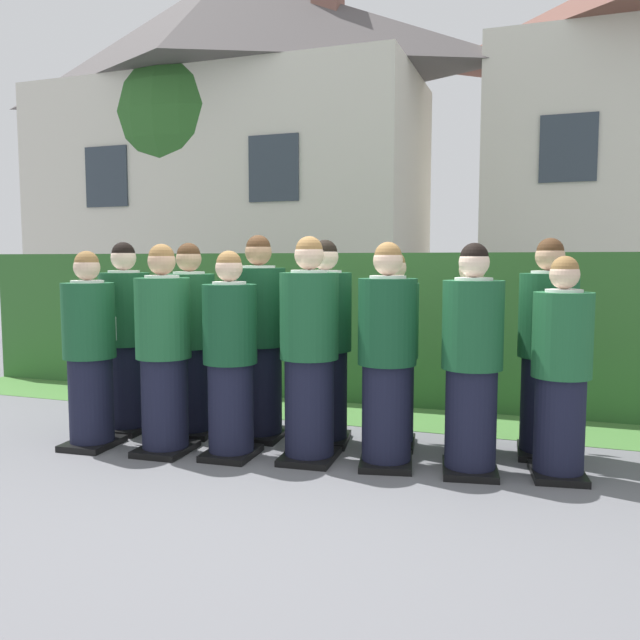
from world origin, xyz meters
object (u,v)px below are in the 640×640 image
student_front_row_3 (309,355)px  student_front_row_6 (561,374)px  student_front_row_1 (164,354)px  student_front_row_4 (387,361)px  student_rear_row_1 (190,344)px  student_rear_row_3 (325,347)px  student_front_row_5 (472,365)px  student_front_row_0 (90,355)px  student_rear_row_6 (547,353)px  student_rear_row_5 (470,358)px  student_rear_row_0 (126,342)px  student_rear_row_2 (259,342)px  student_rear_row_4 (393,354)px  student_front_row_2 (230,360)px

student_front_row_3 → student_front_row_6: bearing=6.7°
student_front_row_1 → student_front_row_4: bearing=8.6°
student_rear_row_1 → student_rear_row_3: 1.19m
student_front_row_3 → student_front_row_4: size_ratio=1.03×
student_front_row_5 → student_front_row_6: student_front_row_5 is taller
student_front_row_5 → student_rear_row_1: (-2.41, 0.25, 0.01)m
student_front_row_0 → student_rear_row_6: 3.61m
student_rear_row_5 → student_rear_row_0: bearing=-172.8°
student_front_row_3 → student_rear_row_5: bearing=29.7°
student_front_row_1 → student_front_row_3: student_front_row_3 is taller
student_front_row_4 → student_front_row_1: bearing=-171.4°
student_front_row_1 → student_rear_row_2: size_ratio=0.95×
student_rear_row_0 → student_rear_row_4: bearing=7.8°
student_front_row_6 → student_rear_row_6: 0.51m
student_front_row_2 → student_rear_row_3: bearing=47.6°
student_front_row_4 → student_front_row_3: bearing=-173.5°
student_front_row_4 → student_front_row_5: student_front_row_4 is taller
student_rear_row_6 → student_rear_row_2: bearing=-173.6°
student_front_row_1 → student_front_row_0: bearing=-174.7°
student_rear_row_0 → student_rear_row_3: 1.80m
student_front_row_5 → student_rear_row_4: size_ratio=1.03×
student_front_row_5 → student_rear_row_3: student_rear_row_3 is taller
student_front_row_1 → student_front_row_5: student_front_row_1 is taller
student_front_row_4 → student_rear_row_2: bearing=162.3°
student_front_row_2 → student_front_row_3: size_ratio=0.94×
student_front_row_1 → student_rear_row_6: (2.83, 0.90, 0.02)m
student_front_row_6 → student_rear_row_2: size_ratio=0.90×
student_front_row_3 → student_front_row_6: size_ratio=1.10×
student_front_row_2 → student_front_row_3: student_front_row_3 is taller
student_front_row_1 → student_rear_row_1: bearing=98.8°
student_front_row_2 → student_front_row_3: (0.60, 0.12, 0.05)m
student_front_row_4 → student_rear_row_0: bearing=175.2°
student_front_row_1 → student_rear_row_3: 1.30m
student_front_row_2 → student_rear_row_0: student_rear_row_0 is taller
student_rear_row_1 → student_rear_row_4: bearing=7.8°
student_front_row_4 → student_rear_row_3: (-0.63, 0.43, 0.02)m
student_front_row_5 → student_rear_row_6: bearing=50.5°
student_front_row_3 → student_front_row_6: (1.78, 0.21, -0.07)m
student_front_row_6 → student_rear_row_5: student_rear_row_5 is taller
student_front_row_3 → student_front_row_5: bearing=4.9°
student_front_row_0 → student_front_row_6: size_ratio=1.03×
student_front_row_4 → student_front_row_2: bearing=-171.2°
student_front_row_2 → student_rear_row_0: (-1.23, 0.38, 0.04)m
student_rear_row_6 → student_front_row_4: bearing=-149.8°
student_front_row_1 → student_rear_row_0: bearing=146.1°
student_front_row_0 → student_front_row_3: 1.81m
student_front_row_1 → student_rear_row_5: 2.41m
student_front_row_5 → student_rear_row_6: student_rear_row_6 is taller
student_front_row_0 → student_rear_row_6: student_rear_row_6 is taller
student_front_row_2 → student_front_row_4: student_front_row_4 is taller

